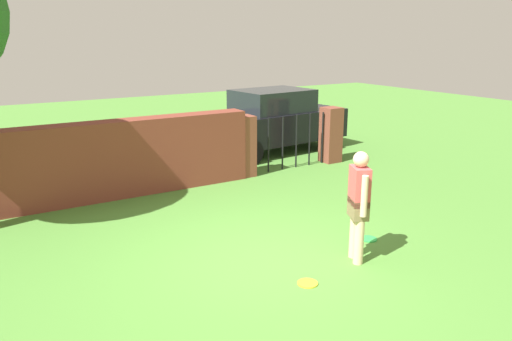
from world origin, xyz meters
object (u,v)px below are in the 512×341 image
Objects in this scene: person at (359,202)px; frisbee_green at (369,239)px; frisbee_yellow at (308,283)px; car at (272,121)px.

frisbee_green is at bearing -31.64° from person.
frisbee_yellow is 1.85m from frisbee_green.
frisbee_yellow is 1.00× the size of frisbee_green.
person is 1.22m from frisbee_green.
car is (2.75, 6.46, -0.04)m from person.
frisbee_green is (0.69, 0.46, -0.89)m from person.
frisbee_green is (1.73, 0.67, 0.00)m from frisbee_yellow.
person is 7.02m from car.
frisbee_green is (-2.06, -6.00, -0.85)m from car.
car reaches higher than frisbee_green.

